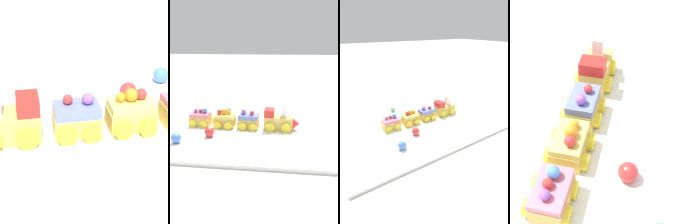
# 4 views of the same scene
# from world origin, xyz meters

# --- Properties ---
(ground_plane) EXTENTS (10.00, 10.00, 0.00)m
(ground_plane) POSITION_xyz_m (0.00, 0.00, 0.00)
(ground_plane) COLOR beige
(display_board) EXTENTS (0.78, 0.47, 0.01)m
(display_board) POSITION_xyz_m (0.00, 0.00, 0.01)
(display_board) COLOR white
(display_board) RESTS_ON ground_plane
(cake_train_locomotive) EXTENTS (0.12, 0.07, 0.09)m
(cake_train_locomotive) POSITION_xyz_m (0.13, 0.02, 0.04)
(cake_train_locomotive) COLOR #E0BC56
(cake_train_locomotive) RESTS_ON display_board
(cake_car_blueberry) EXTENTS (0.07, 0.07, 0.07)m
(cake_car_blueberry) POSITION_xyz_m (0.02, 0.02, 0.04)
(cake_car_blueberry) COLOR #E0BC56
(cake_car_blueberry) RESTS_ON display_board
(cake_car_lemon) EXTENTS (0.07, 0.07, 0.07)m
(cake_car_lemon) POSITION_xyz_m (-0.07, 0.02, 0.04)
(cake_car_lemon) COLOR #E0BC56
(cake_car_lemon) RESTS_ON display_board
(gumball_red) EXTENTS (0.03, 0.03, 0.03)m
(gumball_red) POSITION_xyz_m (-0.10, -0.07, 0.03)
(gumball_red) COLOR red
(gumball_red) RESTS_ON display_board
(gumball_blue) EXTENTS (0.03, 0.03, 0.03)m
(gumball_blue) POSITION_xyz_m (-0.18, -0.13, 0.03)
(gumball_blue) COLOR #4C84E0
(gumball_blue) RESTS_ON display_board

